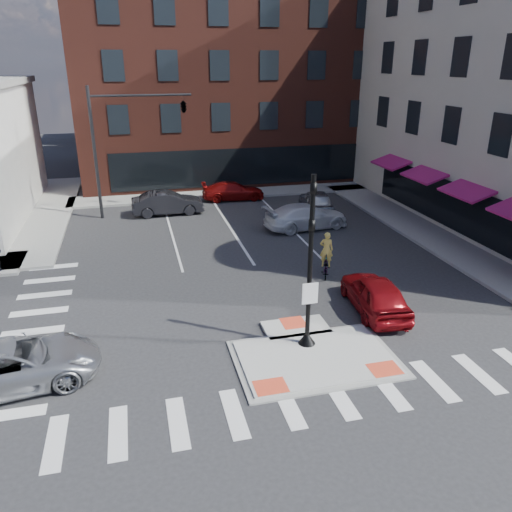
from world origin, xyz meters
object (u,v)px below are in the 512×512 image
object	(u,v)px
white_pickup	(306,216)
bg_car_dark	(168,203)
bg_car_red	(233,191)
red_sedan	(375,294)
silver_suv	(11,365)
bg_car_silver	(316,201)
cyclist	(326,261)

from	to	relation	value
white_pickup	bg_car_dark	world-z (taller)	bg_car_dark
white_pickup	bg_car_red	bearing A→B (deg)	13.91
red_sedan	white_pickup	distance (m)	10.66
silver_suv	bg_car_silver	xyz separation A→B (m)	(15.62, 15.43, 0.02)
bg_car_red	cyclist	xyz separation A→B (m)	(1.43, -14.32, 0.07)
bg_car_dark	bg_car_red	bearing A→B (deg)	-63.64
bg_car_dark	bg_car_silver	distance (m)	9.68
bg_car_dark	bg_car_red	xyz separation A→B (m)	(4.84, 2.54, -0.11)
red_sedan	bg_car_silver	world-z (taller)	bg_car_silver
cyclist	white_pickup	bearing A→B (deg)	-80.31
bg_car_silver	cyclist	world-z (taller)	cyclist
silver_suv	white_pickup	size ratio (longest dim) A/B	1.04
white_pickup	bg_car_silver	bearing A→B (deg)	-37.66
white_pickup	bg_car_red	world-z (taller)	white_pickup
red_sedan	bg_car_red	world-z (taller)	red_sedan
bg_car_dark	cyclist	bearing A→B (deg)	-153.24
white_pickup	bg_car_dark	size ratio (longest dim) A/B	1.11
silver_suv	white_pickup	distance (m)	18.63
red_sedan	cyclist	size ratio (longest dim) A/B	2.05
cyclist	silver_suv	bearing A→B (deg)	45.91
white_pickup	bg_car_silver	size ratio (longest dim) A/B	1.14
red_sedan	cyclist	world-z (taller)	cyclist
white_pickup	bg_car_silver	distance (m)	3.47
white_pickup	bg_car_dark	distance (m)	9.17
silver_suv	white_pickup	bearing A→B (deg)	-56.53
silver_suv	red_sedan	world-z (taller)	red_sedan
white_pickup	cyclist	size ratio (longest dim) A/B	2.38
bg_car_red	silver_suv	bearing A→B (deg)	154.03
silver_suv	cyclist	xyz separation A→B (m)	(12.41, 5.59, -0.02)
bg_car_red	white_pickup	bearing A→B (deg)	-155.97
red_sedan	bg_car_red	xyz separation A→B (m)	(-2.02, 18.09, -0.10)
silver_suv	bg_car_silver	distance (m)	21.96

